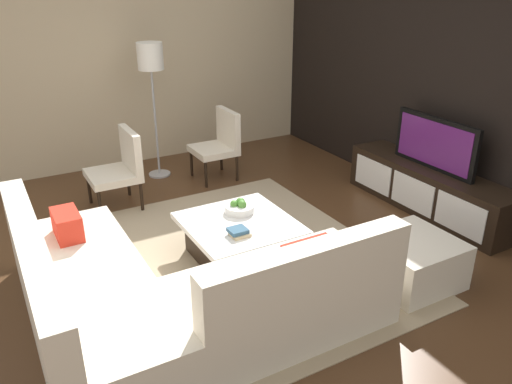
% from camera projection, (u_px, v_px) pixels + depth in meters
% --- Properties ---
extents(ground_plane, '(14.00, 14.00, 0.00)m').
position_uv_depth(ground_plane, '(235.00, 266.00, 4.60)').
color(ground_plane, '#4C301C').
extents(feature_wall_back, '(6.40, 0.12, 2.80)m').
position_uv_depth(feature_wall_back, '(464.00, 82.00, 5.26)').
color(feature_wall_back, black).
rests_on(feature_wall_back, ground).
extents(side_wall_left, '(0.12, 5.20, 2.80)m').
position_uv_depth(side_wall_left, '(135.00, 58.00, 6.69)').
color(side_wall_left, '#C6B28E').
rests_on(side_wall_left, ground).
extents(area_rug, '(3.10, 2.71, 0.01)m').
position_uv_depth(area_rug, '(230.00, 261.00, 4.68)').
color(area_rug, tan).
rests_on(area_rug, ground).
extents(media_console, '(2.05, 0.49, 0.50)m').
position_uv_depth(media_console, '(428.00, 189.00, 5.59)').
color(media_console, black).
rests_on(media_console, ground).
extents(television, '(1.06, 0.06, 0.56)m').
position_uv_depth(television, '(435.00, 143.00, 5.37)').
color(television, black).
rests_on(television, media_console).
extents(sectional_couch, '(2.26, 2.44, 0.84)m').
position_uv_depth(sectional_couch, '(166.00, 294.00, 3.71)').
color(sectional_couch, beige).
rests_on(sectional_couch, ground).
extents(coffee_table, '(0.97, 0.95, 0.38)m').
position_uv_depth(coffee_table, '(239.00, 239.00, 4.65)').
color(coffee_table, black).
rests_on(coffee_table, ground).
extents(accent_chair_near, '(0.57, 0.53, 0.87)m').
position_uv_depth(accent_chair_near, '(121.00, 165.00, 5.61)').
color(accent_chair_near, black).
rests_on(accent_chair_near, ground).
extents(floor_lamp, '(0.31, 0.31, 1.68)m').
position_uv_depth(floor_lamp, '(151.00, 65.00, 6.09)').
color(floor_lamp, '#A5A5AA').
rests_on(floor_lamp, ground).
extents(ottoman, '(0.70, 0.70, 0.40)m').
position_uv_depth(ottoman, '(411.00, 261.00, 4.31)').
color(ottoman, beige).
rests_on(ottoman, ground).
extents(fruit_bowl, '(0.28, 0.28, 0.13)m').
position_uv_depth(fruit_bowl, '(240.00, 207.00, 4.75)').
color(fruit_bowl, silver).
rests_on(fruit_bowl, coffee_table).
extents(accent_chair_far, '(0.53, 0.51, 0.87)m').
position_uv_depth(accent_chair_far, '(220.00, 141.00, 6.40)').
color(accent_chair_far, black).
rests_on(accent_chair_far, ground).
extents(book_stack, '(0.16, 0.17, 0.06)m').
position_uv_depth(book_stack, '(239.00, 232.00, 4.33)').
color(book_stack, '#CCB78C').
rests_on(book_stack, coffee_table).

